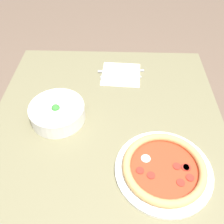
% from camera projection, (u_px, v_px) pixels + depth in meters
% --- Properties ---
extents(dining_table, '(1.33, 0.90, 0.73)m').
position_uv_depth(dining_table, '(105.00, 175.00, 0.91)').
color(dining_table, '#706B4C').
rests_on(dining_table, ground_plane).
extents(pizza, '(0.32, 0.32, 0.04)m').
position_uv_depth(pizza, '(164.00, 168.00, 0.80)').
color(pizza, white).
rests_on(pizza, dining_table).
extents(bowl, '(0.21, 0.21, 0.08)m').
position_uv_depth(bowl, '(57.00, 112.00, 0.95)').
color(bowl, white).
rests_on(bowl, dining_table).
extents(napkin, '(0.19, 0.19, 0.00)m').
position_uv_depth(napkin, '(121.00, 74.00, 1.17)').
color(napkin, white).
rests_on(napkin, dining_table).
extents(fork, '(0.02, 0.19, 0.00)m').
position_uv_depth(fork, '(121.00, 77.00, 1.15)').
color(fork, silver).
rests_on(fork, napkin).
extents(knife, '(0.03, 0.22, 0.01)m').
position_uv_depth(knife, '(123.00, 71.00, 1.18)').
color(knife, silver).
rests_on(knife, napkin).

